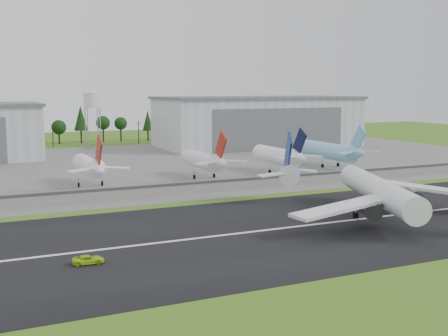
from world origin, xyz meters
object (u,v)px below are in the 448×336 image
ground_vehicle (88,260)px  parked_jet_skyblue (333,151)px  parked_jet_navy (281,156)px  main_airliner (380,197)px  parked_jet_red_b (206,161)px  parked_jet_red_a (91,167)px

ground_vehicle → parked_jet_skyblue: 131.69m
parked_jet_skyblue → parked_jet_navy: bearing=-168.7°
main_airliner → parked_jet_red_b: 68.58m
parked_jet_red_b → parked_jet_skyblue: 53.26m
parked_jet_red_a → parked_jet_red_b: (36.89, -0.01, -0.03)m
main_airliner → parked_jet_skyblue: 81.51m
parked_jet_skyblue → ground_vehicle: bearing=-143.1°
main_airliner → parked_jet_navy: bearing=-80.0°
main_airliner → parked_jet_navy: 68.26m
main_airliner → parked_jet_red_a: size_ratio=1.83×
ground_vehicle → parked_jet_red_a: (15.29, 73.99, 5.26)m
parked_jet_red_a → parked_jet_red_b: parked_jet_red_a is taller
parked_jet_navy → parked_jet_skyblue: bearing=11.3°
parked_jet_red_b → ground_vehicle: bearing=-125.2°
parked_jet_red_b → parked_jet_navy: 27.91m
parked_jet_red_a → parked_jet_skyblue: bearing=3.2°
parked_jet_red_b → parked_jet_navy: bearing=0.1°
main_airliner → parked_jet_red_a: 84.60m
main_airliner → parked_jet_red_a: bearing=-31.3°
parked_jet_red_a → parked_jet_navy: 64.80m
parked_jet_red_a → parked_jet_navy: parked_jet_navy is taller
main_airliner → parked_jet_skyblue: bearing=-96.9°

